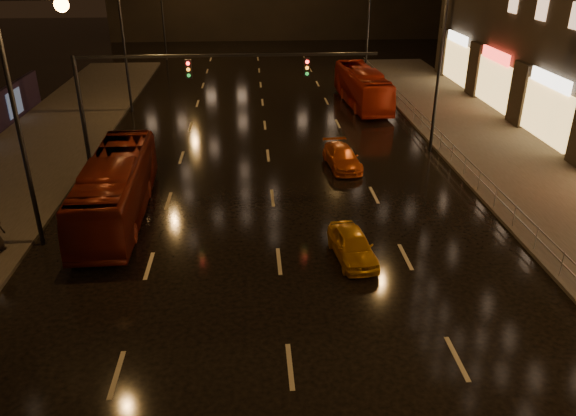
{
  "coord_description": "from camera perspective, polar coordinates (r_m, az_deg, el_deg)",
  "views": [
    {
      "loc": [
        -0.93,
        -8.81,
        11.24
      ],
      "look_at": [
        0.32,
        9.55,
        2.5
      ],
      "focal_mm": 35.0,
      "sensor_mm": 36.0,
      "label": 1
    }
  ],
  "objects": [
    {
      "name": "sidewalk_right",
      "position": [
        30.0,
        25.22,
        1.01
      ],
      "size": [
        7.0,
        70.0,
        0.15
      ],
      "primitive_type": "cube",
      "color": "#38332D",
      "rests_on": "ground"
    },
    {
      "name": "bus_red",
      "position": [
        26.02,
        -17.08,
        1.98
      ],
      "size": [
        2.6,
        10.01,
        2.77
      ],
      "primitive_type": "imported",
      "rotation": [
        0.0,
        0.0,
        0.03
      ],
      "color": "#5A160C",
      "rests_on": "ground"
    },
    {
      "name": "bus_curb",
      "position": [
        43.57,
        7.56,
        12.09
      ],
      "size": [
        2.83,
        9.9,
        2.73
      ],
      "primitive_type": "imported",
      "rotation": [
        0.0,
        0.0,
        0.06
      ],
      "color": "#AF2511",
      "rests_on": "ground"
    },
    {
      "name": "ground",
      "position": [
        30.94,
        -1.91,
        4.09
      ],
      "size": [
        140.0,
        140.0,
        0.0
      ],
      "primitive_type": "plane",
      "color": "black",
      "rests_on": "ground"
    },
    {
      "name": "taxi_near",
      "position": [
        21.97,
        6.57,
        -3.79
      ],
      "size": [
        1.78,
        3.57,
        1.17
      ],
      "primitive_type": "imported",
      "rotation": [
        0.0,
        0.0,
        0.12
      ],
      "color": "#C38212",
      "rests_on": "ground"
    },
    {
      "name": "taxi_far",
      "position": [
        31.01,
        5.51,
        5.15
      ],
      "size": [
        1.95,
        4.02,
        1.13
      ],
      "primitive_type": "imported",
      "rotation": [
        0.0,
        0.0,
        0.1
      ],
      "color": "#BB4811",
      "rests_on": "ground"
    },
    {
      "name": "railing_right",
      "position": [
        30.82,
        17.59,
        4.57
      ],
      "size": [
        0.05,
        56.0,
        1.0
      ],
      "color": "#99999E",
      "rests_on": "sidewalk_right"
    },
    {
      "name": "traffic_signal",
      "position": [
        29.82,
        -12.04,
        12.27
      ],
      "size": [
        15.31,
        0.32,
        6.2
      ],
      "color": "black",
      "rests_on": "ground"
    }
  ]
}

